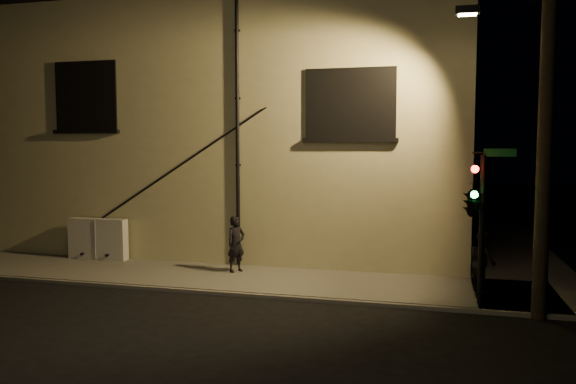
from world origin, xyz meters
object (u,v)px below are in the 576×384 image
(utility_cabinet, at_px, (98,239))
(streetlamp_pole, at_px, (541,135))
(pedestrian_a, at_px, (236,244))
(pedestrian_b, at_px, (483,261))
(traffic_signal, at_px, (473,200))

(utility_cabinet, relative_size, streetlamp_pole, 0.26)
(pedestrian_a, distance_m, streetlamp_pole, 8.59)
(streetlamp_pole, bearing_deg, pedestrian_b, 121.64)
(pedestrian_a, relative_size, pedestrian_b, 1.05)
(pedestrian_b, height_order, streetlamp_pole, streetlamp_pole)
(utility_cabinet, height_order, traffic_signal, traffic_signal)
(pedestrian_b, height_order, traffic_signal, traffic_signal)
(utility_cabinet, relative_size, pedestrian_a, 1.23)
(pedestrian_b, xyz_separation_m, streetlamp_pole, (0.97, -1.58, 3.11))
(pedestrian_a, bearing_deg, pedestrian_b, -60.56)
(pedestrian_b, relative_size, streetlamp_pole, 0.20)
(pedestrian_b, bearing_deg, streetlamp_pole, -171.29)
(pedestrian_a, height_order, streetlamp_pole, streetlamp_pole)
(pedestrian_b, bearing_deg, utility_cabinet, 61.42)
(utility_cabinet, bearing_deg, streetlamp_pole, -12.18)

